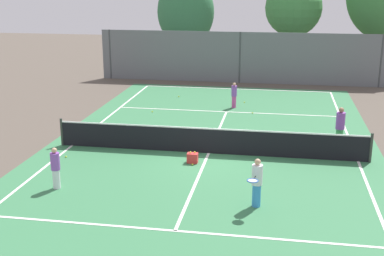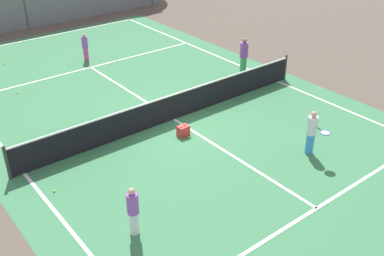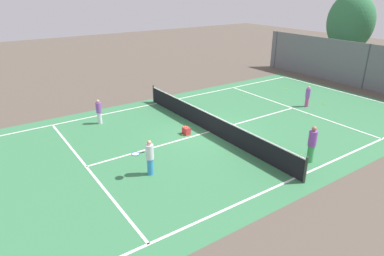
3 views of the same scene
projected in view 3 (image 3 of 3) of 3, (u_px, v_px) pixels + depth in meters
The scene contains 17 objects.
ground_plane at pixel (209, 132), 17.22m from camera, with size 80.00×80.00×0.00m, color brown.
court_surface at pixel (209, 132), 17.22m from camera, with size 13.00×25.00×0.01m.
tennis_net at pixel (210, 123), 17.02m from camera, with size 11.90×0.10×1.10m.
perimeter_fence at pixel (366, 67), 23.92m from camera, with size 18.00×0.12×3.20m.
tree_0 at pixel (350, 22), 28.19m from camera, with size 4.01×3.21×6.53m.
player_0 at pixel (308, 96), 20.60m from camera, with size 0.28×0.28×1.31m.
player_1 at pixel (149, 157), 13.04m from camera, with size 0.45×0.90×1.47m.
player_2 at pixel (99, 111), 18.01m from camera, with size 0.29×0.29×1.36m.
player_3 at pixel (312, 144), 13.97m from camera, with size 0.35×0.35×1.63m.
ball_crate at pixel (186, 131), 16.89m from camera, with size 0.38×0.28×0.43m.
tennis_ball_0 at pixel (140, 109), 20.40m from camera, with size 0.07×0.07×0.07m, color #CCE533.
tennis_ball_1 at pixel (286, 89), 24.33m from camera, with size 0.07×0.07×0.07m, color #CCE533.
tennis_ball_2 at pixel (324, 104), 21.11m from camera, with size 0.07×0.07×0.07m, color #CCE533.
tennis_ball_3 at pixel (244, 95), 22.95m from camera, with size 0.07×0.07×0.07m, color #CCE533.
tennis_ball_4 at pixel (182, 135), 16.77m from camera, with size 0.07×0.07×0.07m, color #CCE533.
tennis_ball_5 at pixel (301, 155), 14.77m from camera, with size 0.07×0.07×0.07m, color #CCE533.
tennis_ball_6 at pixel (309, 114), 19.53m from camera, with size 0.07×0.07×0.07m, color #CCE533.
Camera 3 is at (12.50, -9.70, 6.87)m, focal length 31.45 mm.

